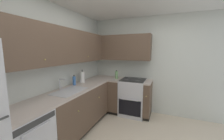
{
  "coord_description": "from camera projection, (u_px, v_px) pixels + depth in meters",
  "views": [
    {
      "loc": [
        -1.72,
        -0.34,
        1.65
      ],
      "look_at": [
        0.97,
        0.77,
        1.24
      ],
      "focal_mm": 21.44,
      "sensor_mm": 36.0,
      "label": 1
    }
  ],
  "objects": [
    {
      "name": "countertop_right",
      "position": [
        127.0,
        80.0,
        3.47
      ],
      "size": [
        0.6,
        1.04,
        0.03
      ],
      "color": "#B7A89E",
      "rests_on": "lower_cabinets_right"
    },
    {
      "name": "upper_cabinets_back",
      "position": [
        63.0,
        46.0,
        2.48
      ],
      "size": [
        2.58,
        0.34,
        0.65
      ],
      "color": "brown"
    },
    {
      "name": "countertop_back",
      "position": [
        76.0,
        89.0,
        2.7
      ],
      "size": [
        2.9,
        0.6,
        0.03
      ],
      "primitive_type": "cube",
      "color": "#B7A89E",
      "rests_on": "lower_cabinets_back"
    },
    {
      "name": "upper_cabinets_right",
      "position": [
        121.0,
        48.0,
        3.57
      ],
      "size": [
        0.32,
        1.58,
        0.65
      ],
      "color": "brown"
    },
    {
      "name": "wall_back",
      "position": [
        46.0,
        73.0,
        2.38
      ],
      "size": [
        3.84,
        0.05,
        2.52
      ],
      "primitive_type": "cube",
      "color": "silver",
      "rests_on": "ground_plane"
    },
    {
      "name": "lower_cabinets_back",
      "position": [
        77.0,
        110.0,
        2.76
      ],
      "size": [
        1.69,
        0.62,
        0.88
      ],
      "color": "brown",
      "rests_on": "ground_plane"
    },
    {
      "name": "oven_range",
      "position": [
        133.0,
        97.0,
        3.49
      ],
      "size": [
        0.68,
        0.62,
        1.07
      ],
      "color": "silver",
      "rests_on": "ground_plane"
    },
    {
      "name": "paper_towel_roll",
      "position": [
        82.0,
        77.0,
        3.14
      ],
      "size": [
        0.11,
        0.11,
        0.31
      ],
      "color": "white",
      "rests_on": "countertop_back"
    },
    {
      "name": "lower_cabinets_right",
      "position": [
        127.0,
        97.0,
        3.54
      ],
      "size": [
        0.62,
        1.04,
        0.88
      ],
      "color": "brown",
      "rests_on": "ground_plane"
    },
    {
      "name": "faucet",
      "position": [
        61.0,
        83.0,
        2.53
      ],
      "size": [
        0.07,
        0.16,
        0.22
      ],
      "color": "silver",
      "rests_on": "countertop_back"
    },
    {
      "name": "wall_right",
      "position": [
        153.0,
        66.0,
        3.49
      ],
      "size": [
        0.05,
        3.34,
        2.52
      ],
      "primitive_type": "cube",
      "color": "silver",
      "rests_on": "ground_plane"
    },
    {
      "name": "oil_bottle",
      "position": [
        117.0,
        75.0,
        3.57
      ],
      "size": [
        0.08,
        0.08,
        0.23
      ],
      "color": "#729E66",
      "rests_on": "countertop_right"
    },
    {
      "name": "soap_bottle",
      "position": [
        74.0,
        81.0,
        2.9
      ],
      "size": [
        0.07,
        0.07,
        0.22
      ],
      "color": "#3F72BF",
      "rests_on": "countertop_back"
    },
    {
      "name": "sink",
      "position": [
        70.0,
        93.0,
        2.47
      ],
      "size": [
        0.65,
        0.4,
        0.1
      ],
      "color": "#B7B7BC",
      "rests_on": "countertop_back"
    }
  ]
}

